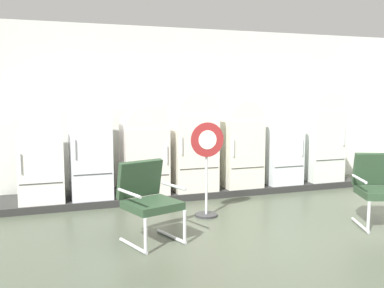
# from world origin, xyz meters

# --- Properties ---
(ground) EXTENTS (12.00, 10.00, 0.05)m
(ground) POSITION_xyz_m (0.00, 0.00, -0.03)
(ground) COLOR #485040
(back_wall) EXTENTS (11.76, 0.12, 2.89)m
(back_wall) POSITION_xyz_m (0.00, 3.66, 1.46)
(back_wall) COLOR silver
(back_wall) RESTS_ON ground
(display_plinth) EXTENTS (6.31, 0.95, 0.11)m
(display_plinth) POSITION_xyz_m (0.00, 3.02, 0.05)
(display_plinth) COLOR #2A2A29
(display_plinth) RESTS_ON ground
(refrigerator_0) EXTENTS (0.65, 0.69, 1.36)m
(refrigerator_0) POSITION_xyz_m (-2.48, 2.92, 0.82)
(refrigerator_0) COLOR white
(refrigerator_0) RESTS_ON display_plinth
(refrigerator_1) EXTENTS (0.62, 0.64, 1.62)m
(refrigerator_1) POSITION_xyz_m (-1.74, 2.90, 0.97)
(refrigerator_1) COLOR white
(refrigerator_1) RESTS_ON display_plinth
(refrigerator_2) EXTENTS (0.70, 0.64, 1.43)m
(refrigerator_2) POSITION_xyz_m (-0.89, 2.90, 0.86)
(refrigerator_2) COLOR silver
(refrigerator_2) RESTS_ON display_plinth
(refrigerator_3) EXTENTS (0.71, 0.64, 1.64)m
(refrigerator_3) POSITION_xyz_m (-0.05, 2.90, 0.98)
(refrigerator_3) COLOR silver
(refrigerator_3) RESTS_ON display_plinth
(refrigerator_4) EXTENTS (0.65, 0.72, 1.49)m
(refrigerator_4) POSITION_xyz_m (0.82, 2.94, 0.90)
(refrigerator_4) COLOR silver
(refrigerator_4) RESTS_ON display_plinth
(refrigerator_5) EXTENTS (0.62, 0.65, 1.39)m
(refrigerator_5) POSITION_xyz_m (1.62, 2.90, 0.85)
(refrigerator_5) COLOR white
(refrigerator_5) RESTS_ON display_plinth
(refrigerator_6) EXTENTS (0.66, 0.63, 1.65)m
(refrigerator_6) POSITION_xyz_m (2.48, 2.89, 0.99)
(refrigerator_6) COLOR silver
(refrigerator_6) RESTS_ON display_plinth
(armchair_left) EXTENTS (0.76, 0.79, 0.94)m
(armchair_left) POSITION_xyz_m (-1.29, 0.94, 0.53)
(armchair_left) COLOR silver
(armchair_left) RESTS_ON ground
(armchair_right) EXTENTS (0.77, 0.80, 0.94)m
(armchair_right) POSITION_xyz_m (1.73, 0.55, 0.53)
(armchair_right) COLOR silver
(armchair_right) RESTS_ON ground
(sign_stand) EXTENTS (0.48, 0.32, 1.33)m
(sign_stand) POSITION_xyz_m (-0.28, 1.66, 0.66)
(sign_stand) COLOR #2D2D30
(sign_stand) RESTS_ON ground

